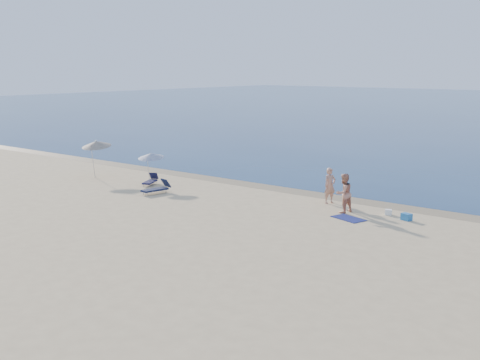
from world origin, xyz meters
name	(u,v)px	position (x,y,z in m)	size (l,w,h in m)	color
wet_sand_strip	(309,193)	(0.00, 19.40, 0.00)	(240.00, 1.60, 0.00)	#847254
person_left	(330,186)	(2.19, 17.89, 0.95)	(0.69, 0.45, 1.90)	tan
person_right	(344,193)	(3.76, 16.53, 0.98)	(0.95, 0.74, 1.96)	tan
beach_towel	(348,218)	(4.57, 15.56, 0.01)	(1.61, 0.90, 0.03)	#101754
white_bag	(388,212)	(5.73, 17.46, 0.13)	(0.31, 0.27, 0.27)	white
blue_cooler	(406,217)	(6.85, 17.01, 0.17)	(0.46, 0.33, 0.33)	#216DB6
umbrella_near	(151,156)	(-8.98, 15.61, 1.80)	(2.01, 2.03, 2.09)	silver
umbrella_far	(96,144)	(-13.63, 15.18, 2.19)	(2.43, 2.45, 2.55)	silver
lounger_left	(151,181)	(-8.99, 15.52, 0.25)	(1.11, 1.61, 0.68)	#16173E
lounger_right	(157,189)	(-6.85, 13.98, 0.28)	(0.87, 1.82, 0.77)	#151C3A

